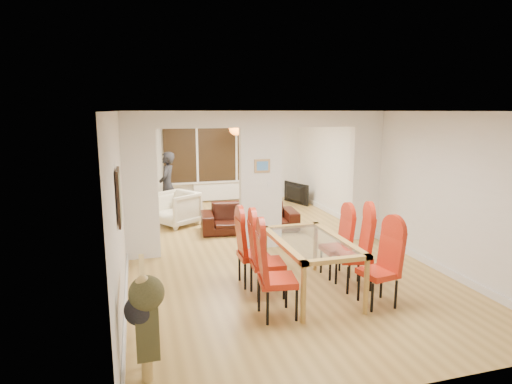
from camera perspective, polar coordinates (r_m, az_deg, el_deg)
name	(u,v)px	position (r m, az deg, el deg)	size (l,w,h in m)	color
floor	(261,247)	(8.37, 0.62, -7.33)	(5.00, 9.00, 0.01)	tan
room_walls	(261,181)	(8.06, 0.64, 1.48)	(5.00, 9.00, 2.60)	silver
divider_wall	(261,181)	(8.06, 0.64, 1.48)	(5.00, 0.18, 2.60)	white
bay_window_blinds	(217,150)	(12.33, -5.25, 5.62)	(3.00, 0.08, 1.80)	black
radiator	(218,191)	(12.46, -5.12, 0.10)	(1.40, 0.08, 0.50)	white
pendant_light	(236,128)	(11.23, -2.69, 8.47)	(0.36, 0.36, 0.36)	orange
stair_newel	(144,306)	(4.89, -14.72, -14.49)	(0.40, 1.20, 1.10)	tan
wall_poster	(119,197)	(5.33, -17.83, -0.62)	(0.04, 0.52, 0.67)	gray
pillar_photo	(262,166)	(7.93, 0.84, 3.51)	(0.30, 0.03, 0.25)	#4C8CD8
dining_table	(310,266)	(6.30, 7.25, -9.76)	(0.97, 1.73, 0.81)	#B28A41
dining_chair_la	(278,274)	(5.52, 2.89, -10.81)	(0.46, 0.46, 1.15)	red
dining_chair_lb	(267,258)	(6.10, 1.53, -8.74)	(0.45, 0.45, 1.13)	red
dining_chair_lc	(253,250)	(6.51, -0.35, -7.71)	(0.43, 0.43, 1.08)	red
dining_chair_ra	(378,267)	(6.06, 15.98, -9.55)	(0.43, 0.43, 1.09)	red
dining_chair_rb	(354,251)	(6.52, 12.98, -7.70)	(0.45, 0.45, 1.14)	red
dining_chair_rc	(336,245)	(6.95, 10.59, -6.90)	(0.41, 0.41, 1.03)	red
sofa	(249,217)	(9.40, -0.88, -3.35)	(2.10, 0.82, 0.61)	black
armchair	(177,209)	(9.99, -10.55, -2.20)	(0.86, 0.84, 0.78)	silver
person	(167,185)	(10.63, -11.73, 0.87)	(0.39, 0.59, 1.63)	black
television	(293,193)	(12.15, 4.98, -0.19)	(0.13, 1.02, 0.59)	black
coffee_table	(245,213)	(10.65, -1.41, -2.76)	(0.94, 0.47, 0.22)	#342211
bottle	(244,203)	(10.59, -1.58, -1.43)	(0.07, 0.07, 0.29)	#143F19
bowl	(251,207)	(10.62, -0.61, -2.05)	(0.22, 0.22, 0.05)	#342211
shoes	(256,253)	(7.87, -0.04, -8.16)	(0.23, 0.25, 0.10)	black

